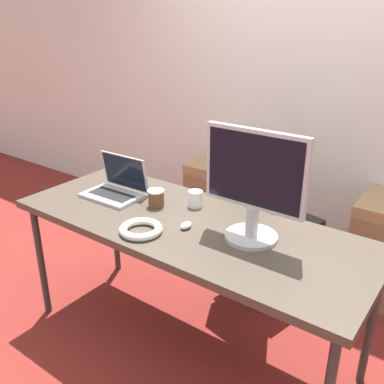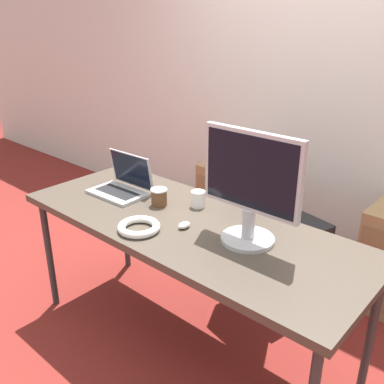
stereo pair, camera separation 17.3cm
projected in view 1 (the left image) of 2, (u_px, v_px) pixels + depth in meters
name	position (u px, v px, depth m)	size (l,w,h in m)	color
ground_plane	(188.00, 342.00, 2.45)	(14.00, 14.00, 0.00)	maroon
wall_back	(308.00, 81.00, 2.99)	(10.00, 0.05, 2.60)	silver
desk	(188.00, 231.00, 2.17)	(1.87, 0.73, 0.77)	#473D33
office_chair	(264.00, 234.00, 2.74)	(0.58, 0.61, 1.12)	#232326
cabinet_left	(221.00, 202.00, 3.44)	(0.42, 0.47, 0.67)	#99754C
water_bottle	(222.00, 151.00, 3.28)	(0.07, 0.07, 0.21)	silver
laptop_center	(116.00, 187.00, 2.45)	(0.34, 0.25, 0.22)	#ADADB2
monitor	(254.00, 185.00, 1.89)	(0.49, 0.25, 0.52)	#B7B7BC
mouse	(186.00, 225.00, 2.08)	(0.04, 0.07, 0.03)	silver
coffee_cup_white	(196.00, 199.00, 2.31)	(0.08, 0.08, 0.09)	white
coffee_cup_brown	(156.00, 198.00, 2.30)	(0.09, 0.09, 0.09)	brown
cable_coil	(141.00, 229.00, 2.04)	(0.21, 0.21, 0.04)	white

